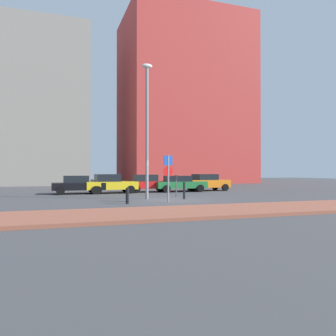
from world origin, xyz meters
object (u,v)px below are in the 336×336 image
at_px(parked_car_black, 78,185).
at_px(parked_car_yellow, 110,184).
at_px(parked_car_red, 148,183).
at_px(parking_sign_post, 168,173).
at_px(traffic_bollard_mid, 184,191).
at_px(parked_car_green, 180,183).
at_px(parked_car_orange, 207,182).
at_px(street_lamp, 147,121).
at_px(traffic_bollard_near, 127,196).
at_px(parking_meter, 176,183).

distance_m(parked_car_black, parked_car_yellow, 2.55).
bearing_deg(parked_car_red, parking_sign_post, -98.67).
height_order(parked_car_yellow, traffic_bollard_mid, parked_car_yellow).
relative_size(parked_car_black, parked_car_green, 0.90).
relative_size(parked_car_orange, traffic_bollard_mid, 3.69).
bearing_deg(parked_car_orange, traffic_bollard_mid, -124.34).
xyz_separation_m(parked_car_green, street_lamp, (-4.77, -6.49, 4.30)).
height_order(street_lamp, traffic_bollard_near, street_lamp).
height_order(parked_car_yellow, parked_car_green, parked_car_yellow).
bearing_deg(traffic_bollard_mid, traffic_bollard_near, -154.40).
relative_size(parked_car_black, traffic_bollard_near, 4.67).
distance_m(parked_car_red, parked_car_orange, 5.68).
height_order(parked_car_green, traffic_bollard_near, parked_car_green).
relative_size(parked_car_black, parked_car_orange, 1.01).
bearing_deg(parked_car_black, parked_car_green, -0.09).
bearing_deg(parked_car_yellow, parking_sign_post, -78.66).
height_order(parking_sign_post, traffic_bollard_near, parking_sign_post).
distance_m(parked_car_black, parking_meter, 8.26).
bearing_deg(parked_car_yellow, traffic_bollard_near, -93.65).
bearing_deg(street_lamp, traffic_bollard_near, -123.77).
bearing_deg(parked_car_black, parking_sign_post, -64.38).
height_order(parked_car_black, parked_car_orange, parked_car_orange).
relative_size(parking_meter, traffic_bollard_mid, 1.38).
bearing_deg(traffic_bollard_mid, parked_car_yellow, 115.72).
height_order(parked_car_red, parking_meter, parking_meter).
bearing_deg(parked_car_black, parked_car_orange, 3.03).
bearing_deg(parking_meter, traffic_bollard_near, -137.24).
xyz_separation_m(parking_sign_post, parking_meter, (1.94, 3.86, -0.74)).
relative_size(parked_car_yellow, street_lamp, 0.48).
distance_m(parked_car_green, street_lamp, 9.13).
xyz_separation_m(parked_car_black, parking_sign_post, (4.39, -9.16, 0.96)).
bearing_deg(parking_meter, parked_car_green, 66.49).
relative_size(parked_car_black, traffic_bollard_mid, 3.72).
relative_size(parked_car_red, traffic_bollard_near, 4.64).
height_order(parked_car_red, traffic_bollard_mid, parked_car_red).
height_order(parked_car_orange, traffic_bollard_mid, parked_car_orange).
bearing_deg(parked_car_orange, parked_car_black, -176.97).
xyz_separation_m(parked_car_green, parked_car_orange, (2.92, 0.62, 0.06)).
relative_size(parked_car_red, street_lamp, 0.46).
height_order(parked_car_yellow, parking_sign_post, parking_sign_post).
relative_size(parked_car_red, parking_sign_post, 1.49).
height_order(parked_car_red, traffic_bollard_near, parked_car_red).
distance_m(parking_meter, traffic_bollard_near, 5.98).
bearing_deg(traffic_bollard_mid, parked_car_black, 129.68).
height_order(traffic_bollard_near, traffic_bollard_mid, traffic_bollard_mid).
bearing_deg(traffic_bollard_mid, parked_car_red, 91.66).
bearing_deg(parking_meter, street_lamp, -154.10).
bearing_deg(parking_sign_post, parked_car_yellow, 101.34).
distance_m(parked_car_red, parking_meter, 5.89).
height_order(parked_car_black, parked_car_red, parked_car_red).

